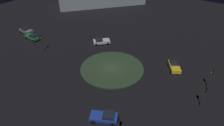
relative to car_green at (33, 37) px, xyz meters
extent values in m
plane|color=black|center=(24.02, 2.02, -0.75)|extent=(120.07, 120.07, 0.00)
cylinder|color=#263823|center=(24.02, 2.02, -0.64)|extent=(12.85, 12.85, 0.22)
cube|color=#1E7238|center=(-0.14, -0.01, -0.09)|extent=(4.25, 1.94, 0.61)
cube|color=black|center=(0.51, 0.03, 0.43)|extent=(2.10, 1.62, 0.44)
cylinder|color=black|center=(-1.60, -0.95, -0.40)|extent=(0.71, 0.25, 0.70)
cylinder|color=black|center=(-1.68, 0.78, -0.40)|extent=(0.71, 0.25, 0.70)
cylinder|color=black|center=(1.40, -0.80, -0.40)|extent=(0.71, 0.25, 0.70)
cylinder|color=black|center=(1.32, 0.93, -0.40)|extent=(0.71, 0.25, 0.70)
cube|color=silver|center=(15.52, 8.94, -0.11)|extent=(4.07, 4.27, 0.66)
cube|color=black|center=(15.09, 8.45, 0.44)|extent=(2.41, 2.42, 0.43)
cylinder|color=black|center=(15.75, 10.66, -0.43)|extent=(0.58, 0.62, 0.63)
cylinder|color=black|center=(17.18, 9.41, -0.43)|extent=(0.58, 0.62, 0.63)
cylinder|color=black|center=(13.85, 8.48, -0.43)|extent=(0.58, 0.62, 0.63)
cylinder|color=black|center=(15.28, 7.23, -0.43)|extent=(0.58, 0.62, 0.63)
cube|color=gold|center=(34.16, 9.31, -0.06)|extent=(3.71, 4.23, 0.74)
cube|color=black|center=(33.83, 9.78, 0.52)|extent=(2.26, 2.28, 0.41)
cylinder|color=black|center=(35.70, 8.67, -0.43)|extent=(0.55, 0.65, 0.64)
cylinder|color=black|center=(34.23, 7.64, -0.43)|extent=(0.55, 0.65, 0.64)
cylinder|color=black|center=(34.10, 10.98, -0.43)|extent=(0.55, 0.65, 0.64)
cylinder|color=black|center=(32.62, 9.95, -0.43)|extent=(0.55, 0.65, 0.64)
cube|color=#1E38A5|center=(30.97, -9.13, -0.12)|extent=(4.39, 3.54, 0.58)
cube|color=black|center=(31.62, -8.77, 0.43)|extent=(2.26, 2.22, 0.51)
cylinder|color=black|center=(30.15, -10.63, -0.41)|extent=(0.70, 0.52, 0.68)
cylinder|color=black|center=(29.27, -9.04, -0.41)|extent=(0.70, 0.52, 0.68)
cylinder|color=black|center=(32.67, -9.22, -0.41)|extent=(0.70, 0.52, 0.68)
cylinder|color=black|center=(31.79, -7.64, -0.41)|extent=(0.70, 0.52, 0.68)
cube|color=slate|center=(-4.72, 1.19, -0.07)|extent=(3.99, 1.92, 0.75)
cube|color=black|center=(-5.00, 1.18, 0.52)|extent=(1.74, 1.63, 0.43)
cylinder|color=black|center=(-3.34, 2.13, -0.44)|extent=(0.63, 0.24, 0.62)
cylinder|color=black|center=(-3.28, 0.35, -0.44)|extent=(0.63, 0.24, 0.62)
cylinder|color=black|center=(-6.17, 2.03, -0.44)|extent=(0.63, 0.24, 0.62)
cylinder|color=black|center=(-6.11, 0.25, -0.44)|extent=(0.63, 0.24, 0.62)
cylinder|color=#2D2D2D|center=(7.03, -2.15, 0.85)|extent=(0.12, 0.12, 3.21)
cube|color=black|center=(7.03, -2.15, 2.91)|extent=(0.29, 0.34, 0.90)
sphere|color=#3F0C0C|center=(7.17, -2.12, 3.18)|extent=(0.20, 0.20, 0.20)
sphere|color=#4C380F|center=(7.17, -2.12, 2.91)|extent=(0.20, 0.20, 0.20)
sphere|color=#1EE53F|center=(7.17, -2.12, 2.64)|extent=(0.20, 0.20, 0.20)
cube|color=black|center=(34.31, -10.13, 2.88)|extent=(0.37, 0.36, 0.90)
sphere|color=red|center=(34.22, -10.02, 3.15)|extent=(0.20, 0.20, 0.20)
sphere|color=#4C380F|center=(34.22, -10.02, 2.88)|extent=(0.20, 0.20, 0.20)
sphere|color=#0F3819|center=(34.22, -10.02, 2.61)|extent=(0.20, 0.20, 0.20)
cylinder|color=#2D2D2D|center=(41.14, 7.62, 0.82)|extent=(0.12, 0.12, 3.14)
cube|color=black|center=(41.14, 7.62, 2.84)|extent=(0.30, 0.35, 0.90)
sphere|color=#3F0C0C|center=(41.00, 7.57, 3.11)|extent=(0.20, 0.20, 0.20)
sphere|color=#4C380F|center=(41.00, 7.57, 2.84)|extent=(0.20, 0.20, 0.20)
sphere|color=#1EE53F|center=(41.00, 7.57, 2.57)|extent=(0.20, 0.20, 0.20)
cylinder|color=#2D2D2D|center=(41.51, 2.24, 0.84)|extent=(0.12, 0.12, 3.18)
cube|color=black|center=(41.51, 2.24, 2.88)|extent=(0.22, 0.30, 0.90)
sphere|color=#3F0C0C|center=(41.37, 2.24, 3.15)|extent=(0.20, 0.20, 0.20)
sphere|color=#4C380F|center=(41.37, 2.24, 2.88)|extent=(0.20, 0.20, 0.20)
sphere|color=#1EE53F|center=(41.37, 2.24, 2.61)|extent=(0.20, 0.20, 0.20)
camera|label=1|loc=(43.58, -23.72, 22.42)|focal=31.33mm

